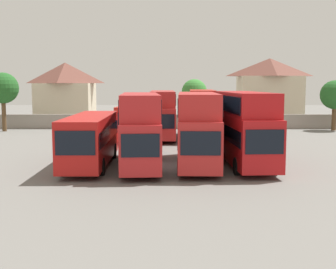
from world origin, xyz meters
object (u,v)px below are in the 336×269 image
tree_left_of_lot (2,89)px  tree_right_of_lot (334,95)px  house_terrace_centre (269,90)px  bus_7 (201,111)px  bus_5 (135,119)px  bus_6 (162,112)px  house_terrace_left (65,92)px  bus_2 (140,126)px  tree_behind_wall (194,92)px  bus_1 (90,137)px  bus_3 (197,125)px  bus_4 (244,124)px

tree_left_of_lot → tree_right_of_lot: 39.45m
house_terrace_centre → tree_left_of_lot: house_terrace_centre is taller
bus_7 → bus_5: bearing=-85.9°
bus_6 → tree_left_of_lot: (-18.85, 6.60, 2.31)m
bus_6 → house_terrace_left: size_ratio=1.28×
house_terrace_centre → tree_left_of_lot: (-33.87, -11.32, 0.36)m
bus_2 → tree_behind_wall: (5.29, 28.21, 1.70)m
bus_1 → tree_right_of_lot: bearing=132.4°
bus_6 → house_terrace_left: house_terrace_left is taller
bus_6 → tree_right_of_lot: bearing=109.4°
bus_7 → bus_3: bearing=-2.7°
bus_4 → tree_right_of_lot: tree_right_of_lot is taller
bus_6 → tree_left_of_lot: tree_left_of_lot is taller
bus_1 → bus_4: bus_4 is taller
bus_6 → bus_3: bearing=8.4°
bus_1 → bus_6: size_ratio=0.97×
bus_1 → bus_7: (8.76, 15.66, 0.82)m
bus_2 → bus_7: size_ratio=1.03×
bus_3 → tree_right_of_lot: 29.55m
tree_behind_wall → bus_4: bearing=-86.3°
bus_7 → house_terrace_left: bearing=-132.3°
house_terrace_centre → tree_behind_wall: size_ratio=1.48×
bus_6 → house_terrace_left: 22.81m
bus_2 → house_terrace_centre: house_terrace_centre is taller
bus_5 → tree_behind_wall: (6.79, 12.45, 2.49)m
bus_2 → tree_right_of_lot: (21.89, 23.71, 1.46)m
bus_1 → bus_4: bearing=90.3°
bus_5 → tree_right_of_lot: bearing=111.2°
bus_6 → tree_behind_wall: tree_behind_wall is taller
house_terrace_centre → tree_left_of_lot: bearing=-161.5°
house_terrace_left → tree_behind_wall: size_ratio=1.38×
bus_4 → house_terrace_centre: size_ratio=1.12×
bus_2 → tree_right_of_lot: tree_right_of_lot is taller
bus_5 → bus_1: bearing=-4.5°
bus_1 → tree_right_of_lot: tree_right_of_lot is taller
bus_6 → tree_right_of_lot: 21.99m
bus_1 → bus_5: 15.60m
bus_3 → house_terrace_centre: (12.44, 33.72, 1.88)m
tree_behind_wall → bus_3: bearing=-92.9°
bus_5 → bus_7: bearing=94.0°
bus_5 → tree_right_of_lot: size_ratio=1.90×
tree_left_of_lot → tree_behind_wall: tree_left_of_lot is taller
bus_1 → house_terrace_left: (-9.35, 33.72, 2.42)m
bus_7 → tree_right_of_lot: size_ratio=1.70×
bus_5 → bus_7: size_ratio=1.12×
tree_behind_wall → tree_left_of_lot: bearing=-166.5°
bus_1 → tree_right_of_lot: (25.29, 23.43, 2.27)m
bus_3 → bus_7: (1.46, 15.62, -0.01)m
bus_5 → house_terrace_centre: (17.84, 18.27, 2.70)m
bus_3 → tree_right_of_lot: (18.00, 23.39, 1.44)m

